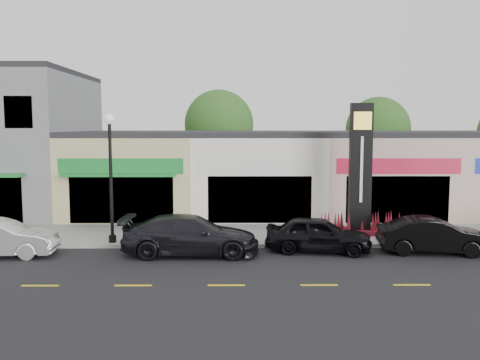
# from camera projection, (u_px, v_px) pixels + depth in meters

# --- Properties ---
(ground) EXTENTS (120.00, 120.00, 0.00)m
(ground) POSITION_uv_depth(u_px,v_px,m) (306.00, 261.00, 19.36)
(ground) COLOR black
(ground) RESTS_ON ground
(sidewalk) EXTENTS (52.00, 4.30, 0.15)m
(sidewalk) POSITION_uv_depth(u_px,v_px,m) (294.00, 234.00, 23.68)
(sidewalk) COLOR gray
(sidewalk) RESTS_ON ground
(curb) EXTENTS (52.00, 0.20, 0.15)m
(curb) POSITION_uv_depth(u_px,v_px,m) (300.00, 246.00, 21.44)
(curb) COLOR gray
(curb) RESTS_ON ground
(shop_beige) EXTENTS (7.00, 10.85, 4.80)m
(shop_beige) POSITION_uv_depth(u_px,v_px,m) (140.00, 171.00, 30.45)
(shop_beige) COLOR tan
(shop_beige) RESTS_ON ground
(shop_cream) EXTENTS (7.00, 10.01, 4.80)m
(shop_cream) POSITION_uv_depth(u_px,v_px,m) (256.00, 171.00, 30.50)
(shop_cream) COLOR silver
(shop_cream) RESTS_ON ground
(shop_pink_w) EXTENTS (7.00, 10.01, 4.80)m
(shop_pink_w) POSITION_uv_depth(u_px,v_px,m) (372.00, 171.00, 30.55)
(shop_pink_w) COLOR #C6A497
(shop_pink_w) RESTS_ON ground
(tree_rear_west) EXTENTS (5.20, 5.20, 7.83)m
(tree_rear_west) POSITION_uv_depth(u_px,v_px,m) (219.00, 124.00, 38.17)
(tree_rear_west) COLOR #382619
(tree_rear_west) RESTS_ON ground
(tree_rear_mid) EXTENTS (4.80, 4.80, 7.29)m
(tree_rear_mid) POSITION_uv_depth(u_px,v_px,m) (378.00, 129.00, 38.28)
(tree_rear_mid) COLOR #382619
(tree_rear_mid) RESTS_ON ground
(lamp_west_near) EXTENTS (0.44, 0.44, 5.47)m
(lamp_west_near) POSITION_uv_depth(u_px,v_px,m) (111.00, 165.00, 21.43)
(lamp_west_near) COLOR black
(lamp_west_near) RESTS_ON sidewalk
(pylon_sign) EXTENTS (4.20, 1.30, 6.00)m
(pylon_sign) POSITION_uv_depth(u_px,v_px,m) (360.00, 188.00, 23.31)
(pylon_sign) COLOR maroon
(pylon_sign) RESTS_ON sidewalk
(car_dark_sedan) EXTENTS (2.26, 5.46, 1.58)m
(car_dark_sedan) POSITION_uv_depth(u_px,v_px,m) (191.00, 235.00, 20.21)
(car_dark_sedan) COLOR black
(car_dark_sedan) RESTS_ON ground
(car_black_sedan) EXTENTS (2.40, 4.50, 1.46)m
(car_black_sedan) POSITION_uv_depth(u_px,v_px,m) (318.00, 234.00, 20.66)
(car_black_sedan) COLOR black
(car_black_sedan) RESTS_ON ground
(car_black_conv) EXTENTS (2.00, 4.52, 1.44)m
(car_black_conv) POSITION_uv_depth(u_px,v_px,m) (434.00, 236.00, 20.44)
(car_black_conv) COLOR black
(car_black_conv) RESTS_ON ground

